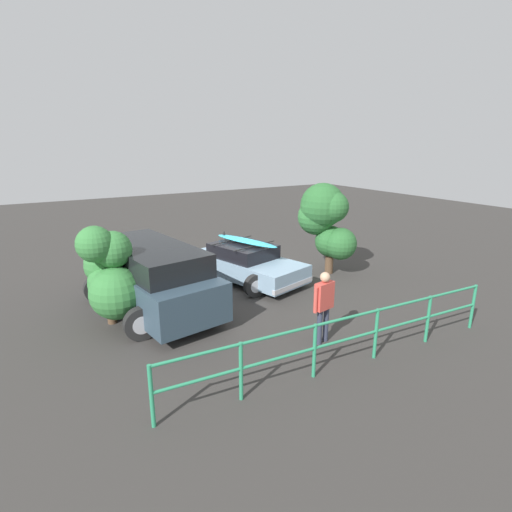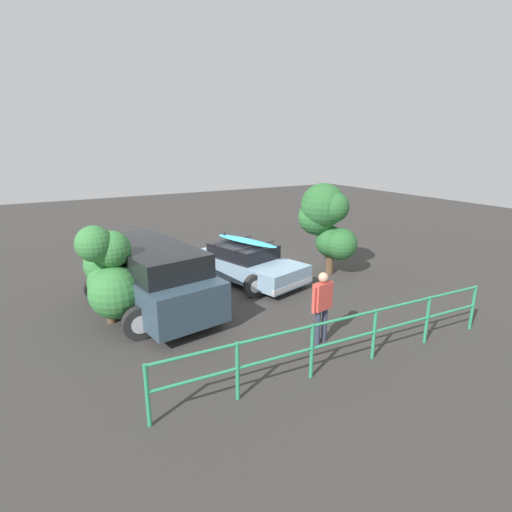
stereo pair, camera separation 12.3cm
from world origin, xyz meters
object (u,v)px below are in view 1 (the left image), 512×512
object	(u,v)px
suv_car	(151,276)
person_bystander	(324,301)
sedan_car	(246,263)
bush_near_left	(326,219)
bush_near_right	(112,276)

from	to	relation	value
suv_car	person_bystander	size ratio (longest dim) A/B	3.08
suv_car	person_bystander	world-z (taller)	suv_car
sedan_car	bush_near_left	xyz separation A→B (m)	(-2.61, 0.75, 1.30)
sedan_car	person_bystander	xyz separation A→B (m)	(0.58, 4.55, 0.41)
sedan_car	person_bystander	size ratio (longest dim) A/B	2.59
person_bystander	bush_near_right	world-z (taller)	bush_near_right
person_bystander	bush_near_right	distance (m)	5.00
person_bystander	bush_near_right	xyz separation A→B (m)	(3.76, -3.28, 0.26)
bush_near_right	suv_car	bearing A→B (deg)	-156.19
person_bystander	bush_near_left	xyz separation A→B (m)	(-3.19, -3.79, 0.88)
suv_car	person_bystander	bearing A→B (deg)	125.99
bush_near_left	bush_near_right	xyz separation A→B (m)	(6.95, 0.51, -0.62)
bush_near_right	bush_near_left	bearing A→B (deg)	-175.79
sedan_car	person_bystander	world-z (taller)	person_bystander
suv_car	bush_near_left	xyz separation A→B (m)	(-5.90, -0.05, 0.95)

